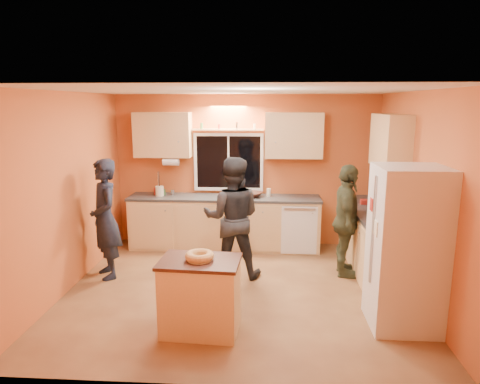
# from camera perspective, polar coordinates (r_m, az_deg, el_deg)

# --- Properties ---
(ground) EXTENTS (4.50, 4.50, 0.00)m
(ground) POSITION_cam_1_polar(r_m,az_deg,el_deg) (5.87, -0.25, -12.86)
(ground) COLOR brown
(ground) RESTS_ON ground
(room_shell) EXTENTS (4.54, 4.04, 2.61)m
(room_shell) POSITION_cam_1_polar(r_m,az_deg,el_deg) (5.81, 1.19, 3.54)
(room_shell) COLOR #B95D2F
(room_shell) RESTS_ON ground
(back_counter) EXTENTS (4.23, 0.62, 0.90)m
(back_counter) POSITION_cam_1_polar(r_m,az_deg,el_deg) (7.32, 0.76, -4.09)
(back_counter) COLOR tan
(back_counter) RESTS_ON ground
(right_counter) EXTENTS (0.62, 1.84, 0.90)m
(right_counter) POSITION_cam_1_polar(r_m,az_deg,el_deg) (6.36, 18.02, -7.13)
(right_counter) COLOR tan
(right_counter) RESTS_ON ground
(refrigerator) EXTENTS (0.72, 0.70, 1.80)m
(refrigerator) POSITION_cam_1_polar(r_m,az_deg,el_deg) (5.02, 21.29, -7.01)
(refrigerator) COLOR silver
(refrigerator) RESTS_ON ground
(island) EXTENTS (0.88, 0.63, 0.82)m
(island) POSITION_cam_1_polar(r_m,az_deg,el_deg) (4.76, -5.31, -13.56)
(island) COLOR tan
(island) RESTS_ON ground
(bundt_pastry) EXTENTS (0.31, 0.31, 0.09)m
(bundt_pastry) POSITION_cam_1_polar(r_m,az_deg,el_deg) (4.59, -5.41, -8.48)
(bundt_pastry) COLOR tan
(bundt_pastry) RESTS_ON island
(person_left) EXTENTS (0.68, 0.74, 1.70)m
(person_left) POSITION_cam_1_polar(r_m,az_deg,el_deg) (6.31, -17.54, -3.46)
(person_left) COLOR black
(person_left) RESTS_ON ground
(person_center) EXTENTS (0.84, 0.66, 1.72)m
(person_center) POSITION_cam_1_polar(r_m,az_deg,el_deg) (6.05, -1.05, -3.43)
(person_center) COLOR black
(person_center) RESTS_ON ground
(person_right) EXTENTS (0.47, 0.98, 1.62)m
(person_right) POSITION_cam_1_polar(r_m,az_deg,el_deg) (6.27, 13.98, -3.76)
(person_right) COLOR #2E3521
(person_right) RESTS_ON ground
(mixing_bowl) EXTENTS (0.44, 0.44, 0.08)m
(mixing_bowl) POSITION_cam_1_polar(r_m,az_deg,el_deg) (7.21, 1.63, -0.32)
(mixing_bowl) COLOR black
(mixing_bowl) RESTS_ON back_counter
(utensil_crock) EXTENTS (0.14, 0.14, 0.17)m
(utensil_crock) POSITION_cam_1_polar(r_m,az_deg,el_deg) (7.39, -10.67, 0.13)
(utensil_crock) COLOR beige
(utensil_crock) RESTS_ON back_counter
(potted_plant) EXTENTS (0.31, 0.27, 0.33)m
(potted_plant) POSITION_cam_1_polar(r_m,az_deg,el_deg) (5.47, 21.09, -3.67)
(potted_plant) COLOR gray
(potted_plant) RESTS_ON right_counter
(red_box) EXTENTS (0.17, 0.13, 0.07)m
(red_box) POSITION_cam_1_polar(r_m,az_deg,el_deg) (6.97, 16.41, -1.26)
(red_box) COLOR #A32119
(red_box) RESTS_ON right_counter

